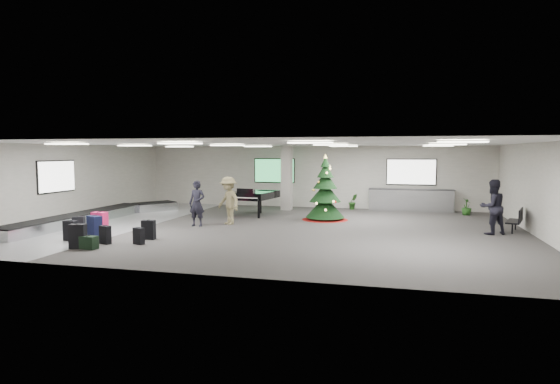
% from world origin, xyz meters
% --- Properties ---
extents(ground, '(18.00, 18.00, 0.00)m').
position_xyz_m(ground, '(0.00, 0.00, 0.00)').
color(ground, '#373432').
rests_on(ground, ground).
extents(room_envelope, '(18.02, 14.02, 3.21)m').
position_xyz_m(room_envelope, '(-0.38, 0.67, 2.33)').
color(room_envelope, '#A7A499').
rests_on(room_envelope, ground).
extents(baggage_carousel, '(2.28, 9.71, 0.43)m').
position_xyz_m(baggage_carousel, '(-7.84, -0.08, 0.21)').
color(baggage_carousel, silver).
rests_on(baggage_carousel, ground).
extents(service_counter, '(4.05, 0.65, 1.08)m').
position_xyz_m(service_counter, '(5.00, 6.65, 0.55)').
color(service_counter, silver).
rests_on(service_counter, ground).
extents(suitcase_0, '(0.52, 0.36, 0.75)m').
position_xyz_m(suitcase_0, '(-4.85, -5.11, 0.37)').
color(suitcase_0, black).
rests_on(suitcase_0, ground).
extents(suitcase_1, '(0.41, 0.30, 0.59)m').
position_xyz_m(suitcase_1, '(-4.48, -4.30, 0.29)').
color(suitcase_1, black).
rests_on(suitcase_1, ground).
extents(pink_suitcase, '(0.56, 0.37, 0.84)m').
position_xyz_m(pink_suitcase, '(-5.54, -3.08, 0.41)').
color(pink_suitcase, '#DE1D59').
rests_on(pink_suitcase, ground).
extents(suitcase_3, '(0.45, 0.28, 0.66)m').
position_xyz_m(suitcase_3, '(-3.55, -3.28, 0.32)').
color(suitcase_3, black).
rests_on(suitcase_3, ground).
extents(navy_suitcase, '(0.58, 0.47, 0.79)m').
position_xyz_m(navy_suitcase, '(-5.32, -3.67, 0.39)').
color(navy_suitcase, black).
rests_on(navy_suitcase, ground).
extents(suitcase_5, '(0.46, 0.28, 0.68)m').
position_xyz_m(suitcase_5, '(-5.88, -4.13, 0.33)').
color(suitcase_5, black).
rests_on(suitcase_5, ground).
extents(green_duffel, '(0.60, 0.35, 0.40)m').
position_xyz_m(green_duffel, '(-4.52, -5.10, 0.19)').
color(green_duffel, black).
rests_on(green_duffel, ground).
extents(suitcase_7, '(0.40, 0.30, 0.54)m').
position_xyz_m(suitcase_7, '(-3.43, -4.10, 0.26)').
color(suitcase_7, black).
rests_on(suitcase_7, ground).
extents(suitcase_8, '(0.45, 0.34, 0.61)m').
position_xyz_m(suitcase_8, '(-6.59, -2.81, 0.30)').
color(suitcase_8, black).
rests_on(suitcase_8, ground).
extents(christmas_tree, '(1.96, 1.96, 2.80)m').
position_xyz_m(christmas_tree, '(1.40, 2.63, 0.96)').
color(christmas_tree, '#6B0D09').
rests_on(christmas_tree, ground).
extents(grand_piano, '(2.04, 2.47, 1.28)m').
position_xyz_m(grand_piano, '(-2.03, 3.18, 0.91)').
color(grand_piano, black).
rests_on(grand_piano, ground).
extents(bench, '(0.85, 1.42, 0.85)m').
position_xyz_m(bench, '(8.59, 1.33, 0.48)').
color(bench, black).
rests_on(bench, ground).
extents(traveler_a, '(0.67, 0.46, 1.78)m').
position_xyz_m(traveler_a, '(-3.15, -0.34, 0.89)').
color(traveler_a, black).
rests_on(traveler_a, ground).
extents(traveler_b, '(1.41, 1.28, 1.90)m').
position_xyz_m(traveler_b, '(-2.13, 0.41, 0.95)').
color(traveler_b, '#827650').
rests_on(traveler_b, ground).
extents(traveler_bench, '(1.17, 1.07, 1.93)m').
position_xyz_m(traveler_bench, '(7.61, 0.55, 0.97)').
color(traveler_bench, black).
rests_on(traveler_bench, ground).
extents(potted_plant_left, '(0.55, 0.51, 0.79)m').
position_xyz_m(potted_plant_left, '(2.21, 6.50, 0.40)').
color(potted_plant_left, '#194315').
rests_on(potted_plant_left, ground).
extents(potted_plant_right, '(0.48, 0.48, 0.77)m').
position_xyz_m(potted_plant_right, '(7.45, 5.69, 0.39)').
color(potted_plant_right, '#194315').
rests_on(potted_plant_right, ground).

